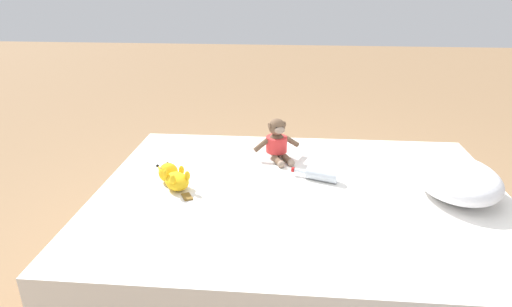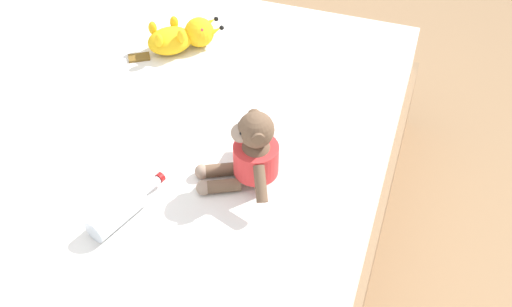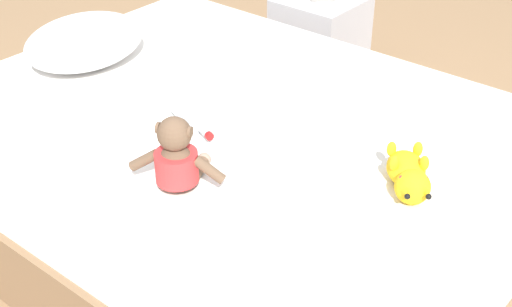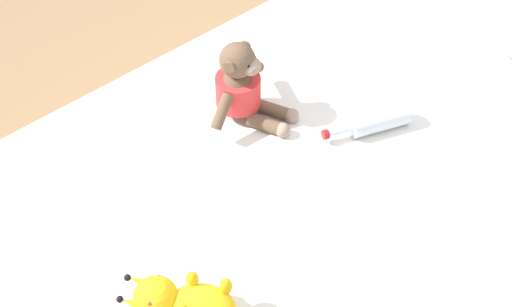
{
  "view_description": "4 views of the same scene",
  "coord_description": "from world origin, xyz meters",
  "px_view_note": "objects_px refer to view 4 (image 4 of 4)",
  "views": [
    {
      "loc": [
        1.9,
        -0.06,
        1.45
      ],
      "look_at": [
        -0.15,
        -0.24,
        0.59
      ],
      "focal_mm": 30.31,
      "sensor_mm": 36.0,
      "label": 1
    },
    {
      "loc": [
        -0.8,
        1.05,
        1.81
      ],
      "look_at": [
        -0.42,
        -0.14,
        0.56
      ],
      "focal_mm": 46.91,
      "sensor_mm": 36.0,
      "label": 2
    },
    {
      "loc": [
        -1.56,
        -1.37,
        1.64
      ],
      "look_at": [
        -0.22,
        -0.26,
        0.54
      ],
      "focal_mm": 50.15,
      "sensor_mm": 36.0,
      "label": 3
    },
    {
      "loc": [
        0.8,
        -1.12,
        1.98
      ],
      "look_at": [
        -0.23,
        -0.24,
        0.52
      ],
      "focal_mm": 55.63,
      "sensor_mm": 36.0,
      "label": 4
    }
  ],
  "objects_px": {
    "plush_yellow_creature": "(183,303)",
    "glass_bottle": "(377,121)",
    "plush_monkey": "(242,87)",
    "bed": "(376,231)"
  },
  "relations": [
    {
      "from": "plush_monkey",
      "to": "glass_bottle",
      "type": "xyz_separation_m",
      "value": [
        0.28,
        0.24,
        -0.07
      ]
    },
    {
      "from": "plush_monkey",
      "to": "plush_yellow_creature",
      "type": "distance_m",
      "value": 0.65
    },
    {
      "from": "plush_monkey",
      "to": "bed",
      "type": "bearing_deg",
      "value": 18.21
    },
    {
      "from": "bed",
      "to": "glass_bottle",
      "type": "xyz_separation_m",
      "value": [
        -0.13,
        0.1,
        0.27
      ]
    },
    {
      "from": "plush_monkey",
      "to": "glass_bottle",
      "type": "bearing_deg",
      "value": 39.97
    },
    {
      "from": "plush_yellow_creature",
      "to": "glass_bottle",
      "type": "distance_m",
      "value": 0.75
    },
    {
      "from": "plush_monkey",
      "to": "plush_yellow_creature",
      "type": "xyz_separation_m",
      "value": [
        0.41,
        -0.5,
        -0.05
      ]
    },
    {
      "from": "bed",
      "to": "plush_yellow_creature",
      "type": "relative_size",
      "value": 7.13
    },
    {
      "from": "plush_yellow_creature",
      "to": "glass_bottle",
      "type": "xyz_separation_m",
      "value": [
        -0.13,
        0.74,
        -0.02
      ]
    },
    {
      "from": "plush_yellow_creature",
      "to": "plush_monkey",
      "type": "bearing_deg",
      "value": 128.81
    }
  ]
}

